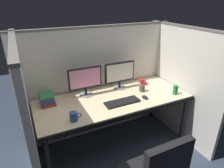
% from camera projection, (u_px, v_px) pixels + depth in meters
% --- Properties ---
extents(ground_plane, '(8.00, 8.00, 0.00)m').
position_uv_depth(ground_plane, '(124.00, 160.00, 2.48)').
color(ground_plane, '#2D3847').
extents(cubicle_partition_rear, '(2.21, 0.06, 1.57)m').
position_uv_depth(cubicle_partition_rear, '(100.00, 82.00, 2.77)').
color(cubicle_partition_rear, beige).
rests_on(cubicle_partition_rear, ground).
extents(cubicle_partition_left, '(0.06, 1.41, 1.57)m').
position_uv_depth(cubicle_partition_left, '(28.00, 119.00, 1.93)').
color(cubicle_partition_left, beige).
rests_on(cubicle_partition_left, ground).
extents(cubicle_partition_right, '(0.06, 1.41, 1.57)m').
position_uv_depth(cubicle_partition_right, '(180.00, 84.00, 2.72)').
color(cubicle_partition_right, beige).
rests_on(cubicle_partition_right, ground).
extents(desk, '(1.90, 0.80, 0.74)m').
position_uv_depth(desk, '(114.00, 103.00, 2.44)').
color(desk, beige).
rests_on(desk, ground).
extents(monitor_left, '(0.43, 0.17, 0.37)m').
position_uv_depth(monitor_left, '(85.00, 80.00, 2.43)').
color(monitor_left, gray).
rests_on(monitor_left, desk).
extents(monitor_right, '(0.43, 0.17, 0.37)m').
position_uv_depth(monitor_right, '(120.00, 74.00, 2.62)').
color(monitor_right, gray).
rests_on(monitor_right, desk).
extents(keyboard_main, '(0.43, 0.15, 0.02)m').
position_uv_depth(keyboard_main, '(122.00, 102.00, 2.33)').
color(keyboard_main, black).
rests_on(keyboard_main, desk).
extents(computer_mouse, '(0.06, 0.10, 0.04)m').
position_uv_depth(computer_mouse, '(145.00, 97.00, 2.42)').
color(computer_mouse, black).
rests_on(computer_mouse, desk).
extents(soda_can, '(0.07, 0.07, 0.12)m').
position_uv_depth(soda_can, '(175.00, 90.00, 2.52)').
color(soda_can, '#197233').
rests_on(soda_can, desk).
extents(coffee_mug, '(0.13, 0.08, 0.09)m').
position_uv_depth(coffee_mug, '(74.00, 116.00, 1.98)').
color(coffee_mug, '#264C8C').
rests_on(coffee_mug, desk).
extents(book_stack, '(0.17, 0.23, 0.12)m').
position_uv_depth(book_stack, '(47.00, 99.00, 2.29)').
color(book_stack, '#B22626').
rests_on(book_stack, desk).
extents(red_stapler, '(0.04, 0.15, 0.06)m').
position_uv_depth(red_stapler, '(142.00, 82.00, 2.84)').
color(red_stapler, red).
rests_on(red_stapler, desk).
extents(pen_cup, '(0.08, 0.08, 0.16)m').
position_uv_depth(pen_cup, '(142.00, 88.00, 2.60)').
color(pen_cup, '#4C4742').
rests_on(pen_cup, desk).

